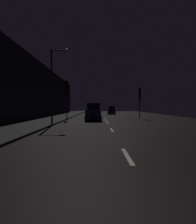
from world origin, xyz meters
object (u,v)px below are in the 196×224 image
traffic_light_far_right (139,96)px  streetlamp_overhead (56,75)px  car_approaching_headlights (93,113)px  car_distant_taillights (111,111)px  traffic_light_far_left (66,92)px

traffic_light_far_right → streetlamp_overhead: bearing=-33.4°
streetlamp_overhead → car_approaching_headlights: 8.03m
car_distant_taillights → streetlamp_overhead: bearing=164.4°
traffic_light_far_right → car_distant_taillights: size_ratio=1.24×
traffic_light_far_left → streetlamp_overhead: bearing=13.1°
traffic_light_far_left → traffic_light_far_right: (10.26, 3.08, -0.42)m
streetlamp_overhead → car_approaching_headlights: bearing=62.9°
car_approaching_headlights → car_distant_taillights: size_ratio=1.19×
traffic_light_far_left → car_distant_taillights: size_ratio=1.37×
traffic_light_far_left → streetlamp_overhead: streetlamp_overhead is taller
traffic_light_far_right → car_distant_taillights: traffic_light_far_right is taller
traffic_light_far_right → car_approaching_headlights: (-6.74, -3.68, -2.29)m
car_approaching_headlights → car_distant_taillights: 18.68m
traffic_light_far_right → car_distant_taillights: (-3.10, 14.65, -2.45)m
car_approaching_headlights → car_distant_taillights: (3.64, 18.32, -0.16)m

